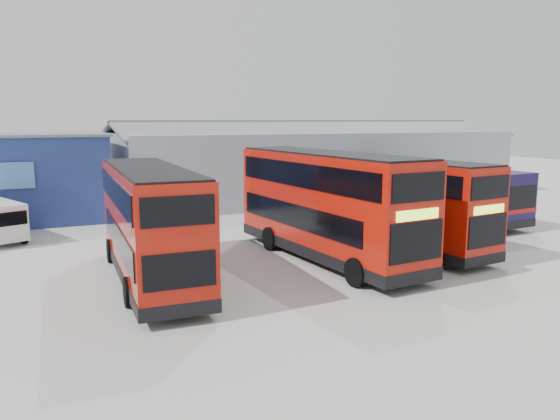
{
  "coord_description": "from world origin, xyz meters",
  "views": [
    {
      "loc": [
        -12.34,
        -18.09,
        5.92
      ],
      "look_at": [
        -2.64,
        2.81,
        2.1
      ],
      "focal_mm": 35.0,
      "sensor_mm": 36.0,
      "label": 1
    }
  ],
  "objects_px": {
    "maintenance_shed": "(310,162)",
    "double_decker_right": "(400,204)",
    "double_decker_left": "(151,225)",
    "single_decker_blue": "(436,192)",
    "double_decker_centre": "(327,207)"
  },
  "relations": [
    {
      "from": "double_decker_left",
      "to": "double_decker_centre",
      "type": "distance_m",
      "value": 7.43
    },
    {
      "from": "maintenance_shed",
      "to": "single_decker_blue",
      "type": "height_order",
      "value": "maintenance_shed"
    },
    {
      "from": "maintenance_shed",
      "to": "double_decker_left",
      "type": "height_order",
      "value": "maintenance_shed"
    },
    {
      "from": "double_decker_left",
      "to": "double_decker_right",
      "type": "bearing_deg",
      "value": -174.79
    },
    {
      "from": "double_decker_centre",
      "to": "single_decker_blue",
      "type": "height_order",
      "value": "double_decker_centre"
    },
    {
      "from": "double_decker_centre",
      "to": "single_decker_blue",
      "type": "bearing_deg",
      "value": 23.91
    },
    {
      "from": "maintenance_shed",
      "to": "single_decker_blue",
      "type": "xyz_separation_m",
      "value": [
        2.08,
        -12.35,
        -1.02
      ]
    },
    {
      "from": "double_decker_left",
      "to": "double_decker_centre",
      "type": "xyz_separation_m",
      "value": [
        7.42,
        0.08,
        0.17
      ]
    },
    {
      "from": "maintenance_shed",
      "to": "double_decker_right",
      "type": "relative_size",
      "value": 3.03
    },
    {
      "from": "double_decker_right",
      "to": "single_decker_blue",
      "type": "relative_size",
      "value": 0.84
    },
    {
      "from": "double_decker_centre",
      "to": "double_decker_right",
      "type": "xyz_separation_m",
      "value": [
        4.12,
        0.45,
        -0.21
      ]
    },
    {
      "from": "single_decker_blue",
      "to": "double_decker_centre",
      "type": "bearing_deg",
      "value": 24.17
    },
    {
      "from": "double_decker_left",
      "to": "double_decker_centre",
      "type": "bearing_deg",
      "value": -176.77
    },
    {
      "from": "double_decker_left",
      "to": "single_decker_blue",
      "type": "relative_size",
      "value": 0.85
    },
    {
      "from": "maintenance_shed",
      "to": "single_decker_blue",
      "type": "relative_size",
      "value": 2.56
    }
  ]
}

